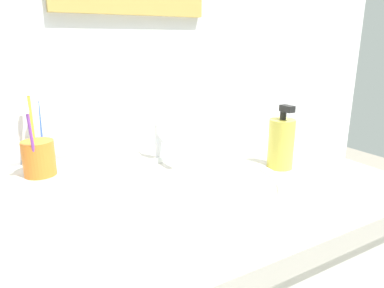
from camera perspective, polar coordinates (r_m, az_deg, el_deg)
name	(u,v)px	position (r m, az deg, el deg)	size (l,w,h in m)	color
tiled_wall_back	(129,21)	(1.11, -10.24, 19.09)	(2.12, 0.04, 2.40)	silver
sink_basin	(198,200)	(0.84, 1.05, -9.09)	(0.41, 0.41, 0.12)	white
faucet	(162,142)	(0.96, -4.86, 0.37)	(0.02, 0.15, 0.11)	silver
toothbrush_cup	(39,158)	(0.94, -23.59, -2.12)	(0.08, 0.08, 0.09)	orange
toothbrush_yellow	(32,123)	(0.97, -24.55, 3.12)	(0.01, 0.06, 0.21)	yellow
toothbrush_purple	(31,136)	(0.88, -24.63, 1.14)	(0.02, 0.05, 0.19)	purple
toothbrush_blue	(40,126)	(0.97, -23.41, 2.76)	(0.02, 0.06, 0.19)	blue
toothbrush_white	(38,126)	(0.97, -23.66, 2.72)	(0.03, 0.05, 0.19)	white
soap_dispenser	(281,143)	(0.94, 14.26, 0.17)	(0.07, 0.07, 0.17)	#DBCC4C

